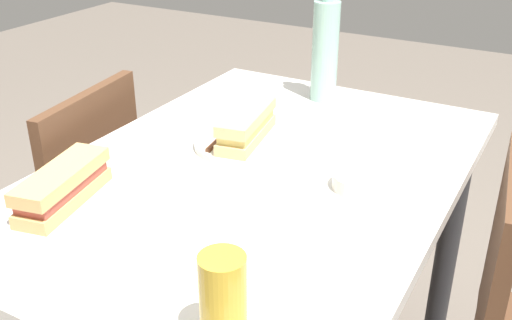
% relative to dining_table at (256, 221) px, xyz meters
% --- Properties ---
extents(dining_table, '(1.12, 0.78, 0.78)m').
position_rel_dining_table_xyz_m(dining_table, '(0.00, 0.00, 0.00)').
color(dining_table, silver).
rests_on(dining_table, ground).
extents(chair_far, '(0.45, 0.45, 0.85)m').
position_rel_dining_table_xyz_m(chair_far, '(0.01, 0.58, -0.16)').
color(chair_far, brown).
rests_on(chair_far, ground).
extents(plate_near, '(0.24, 0.24, 0.01)m').
position_rel_dining_table_xyz_m(plate_near, '(0.09, 0.07, 0.14)').
color(plate_near, silver).
rests_on(plate_near, dining_table).
extents(baguette_sandwich_near, '(0.22, 0.11, 0.07)m').
position_rel_dining_table_xyz_m(baguette_sandwich_near, '(0.09, 0.07, 0.18)').
color(baguette_sandwich_near, '#DBB77A').
rests_on(baguette_sandwich_near, plate_near).
extents(knife_near, '(0.18, 0.04, 0.01)m').
position_rel_dining_table_xyz_m(knife_near, '(0.07, 0.12, 0.15)').
color(knife_near, silver).
rests_on(knife_near, plate_near).
extents(plate_far, '(0.24, 0.24, 0.01)m').
position_rel_dining_table_xyz_m(plate_far, '(-0.31, 0.22, 0.14)').
color(plate_far, white).
rests_on(plate_far, dining_table).
extents(baguette_sandwich_far, '(0.22, 0.11, 0.07)m').
position_rel_dining_table_xyz_m(baguette_sandwich_far, '(-0.31, 0.22, 0.18)').
color(baguette_sandwich_far, tan).
rests_on(baguette_sandwich_far, plate_far).
extents(knife_far, '(0.16, 0.09, 0.01)m').
position_rel_dining_table_xyz_m(knife_far, '(-0.33, 0.27, 0.15)').
color(knife_far, silver).
rests_on(knife_far, plate_far).
extents(water_bottle, '(0.07, 0.07, 0.33)m').
position_rel_dining_table_xyz_m(water_bottle, '(0.45, 0.04, 0.27)').
color(water_bottle, '#99C6B7').
rests_on(water_bottle, dining_table).
extents(beer_glass, '(0.06, 0.06, 0.14)m').
position_rel_dining_table_xyz_m(beer_glass, '(-0.46, -0.21, 0.20)').
color(beer_glass, gold).
rests_on(beer_glass, dining_table).
extents(olive_bowl, '(0.10, 0.10, 0.03)m').
position_rel_dining_table_xyz_m(olive_bowl, '(0.02, -0.21, 0.14)').
color(olive_bowl, silver).
rests_on(olive_bowl, dining_table).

